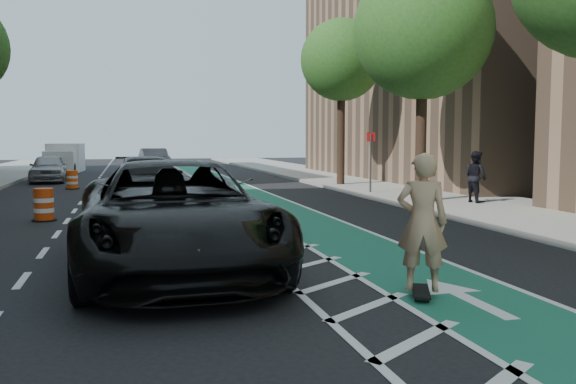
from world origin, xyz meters
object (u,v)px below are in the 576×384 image
object	(u,v)px
suv_far	(148,180)
barrel_a	(44,206)
suv_near	(173,216)
skateboarder	(422,222)

from	to	relation	value
suv_far	barrel_a	xyz separation A→B (m)	(-2.87, -3.83, -0.39)
suv_near	barrel_a	size ratio (longest dim) A/B	7.53
skateboarder	barrel_a	world-z (taller)	skateboarder
skateboarder	suv_near	xyz separation A→B (m)	(-3.23, 2.72, -0.14)
suv_far	skateboarder	bearing A→B (deg)	-79.94
skateboarder	suv_far	size ratio (longest dim) A/B	0.35
suv_far	barrel_a	world-z (taller)	suv_far
suv_far	barrel_a	size ratio (longest dim) A/B	6.23
skateboarder	barrel_a	xyz separation A→B (m)	(-6.20, 9.93, -0.65)
suv_near	suv_far	bearing A→B (deg)	88.96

